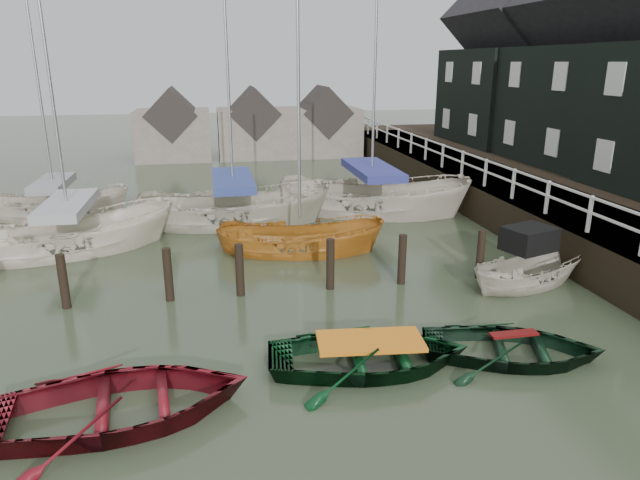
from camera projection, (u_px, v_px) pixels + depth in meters
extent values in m
plane|color=#2E3924|center=(304.00, 344.00, 12.36)|extent=(120.00, 120.00, 0.00)
cube|color=black|center=(496.00, 177.00, 23.02)|extent=(3.00, 32.00, 0.20)
cube|color=silver|center=(463.00, 152.00, 22.43)|extent=(0.06, 32.00, 0.06)
cube|color=silver|center=(462.00, 162.00, 22.55)|extent=(0.06, 32.00, 0.06)
cube|color=black|center=(612.00, 205.00, 24.42)|extent=(14.00, 38.00, 1.50)
cube|color=black|center=(595.00, 106.00, 25.10)|extent=(6.00, 7.00, 5.00)
cube|color=black|center=(610.00, 2.00, 23.83)|extent=(6.11, 7.14, 6.11)
cube|color=black|center=(515.00, 97.00, 31.66)|extent=(6.40, 7.00, 5.00)
cube|color=black|center=(523.00, 15.00, 30.39)|extent=(6.52, 7.14, 6.52)
cylinder|color=black|center=(64.00, 289.00, 14.04)|extent=(0.22, 0.22, 1.80)
cylinder|color=black|center=(169.00, 282.00, 14.49)|extent=(0.22, 0.22, 1.80)
cylinder|color=black|center=(240.00, 277.00, 14.81)|extent=(0.22, 0.22, 1.80)
cylinder|color=black|center=(330.00, 271.00, 15.24)|extent=(0.22, 0.22, 1.80)
cylinder|color=black|center=(402.00, 266.00, 15.60)|extent=(0.22, 0.22, 1.80)
cylinder|color=black|center=(480.00, 261.00, 16.01)|extent=(0.22, 0.22, 1.80)
cube|color=#665B51|center=(174.00, 135.00, 35.56)|extent=(4.50, 4.00, 3.00)
cube|color=#282321|center=(172.00, 113.00, 35.18)|extent=(3.18, 4.08, 3.18)
cube|color=#665B51|center=(254.00, 133.00, 36.46)|extent=(4.50, 4.00, 3.00)
cube|color=#282321|center=(253.00, 112.00, 36.07)|extent=(3.18, 4.08, 3.18)
cube|color=#665B51|center=(323.00, 131.00, 37.27)|extent=(4.50, 4.00, 3.00)
cube|color=#282321|center=(323.00, 111.00, 36.88)|extent=(3.18, 4.08, 3.18)
imported|color=#5A0C14|center=(121.00, 419.00, 9.76)|extent=(4.78, 3.67, 0.92)
imported|color=black|center=(369.00, 367.00, 11.42)|extent=(4.29, 3.26, 0.83)
imported|color=black|center=(511.00, 358.00, 11.77)|extent=(4.29, 3.64, 0.75)
imported|color=beige|center=(528.00, 284.00, 15.70)|extent=(4.13, 2.61, 1.49)
cube|color=black|center=(529.00, 239.00, 15.52)|extent=(1.55, 1.36, 0.65)
imported|color=silver|center=(73.00, 251.00, 18.43)|extent=(7.03, 4.33, 2.55)
cylinder|color=#B2B2B7|center=(49.00, 74.00, 16.79)|extent=(0.10, 0.10, 8.21)
cube|color=#99999E|center=(67.00, 205.00, 17.98)|extent=(3.85, 2.34, 0.30)
imported|color=beige|center=(235.00, 224.00, 21.53)|extent=(7.46, 3.25, 2.81)
cylinder|color=#B2B2B7|center=(226.00, 43.00, 19.59)|extent=(0.10, 0.10, 9.87)
cube|color=navy|center=(233.00, 180.00, 21.03)|extent=(4.10, 1.74, 0.30)
imported|color=#B66E22|center=(300.00, 251.00, 18.39)|extent=(5.65, 3.03, 2.07)
cylinder|color=#B2B2B7|center=(298.00, 85.00, 16.84)|extent=(0.10, 0.10, 8.11)
imported|color=beige|center=(371.00, 213.00, 23.09)|extent=(8.27, 5.71, 2.99)
cylinder|color=#B2B2B7|center=(376.00, 46.00, 21.18)|extent=(0.10, 0.10, 9.53)
cube|color=navy|center=(372.00, 170.00, 22.56)|extent=(4.53, 3.09, 0.30)
imported|color=beige|center=(57.00, 217.00, 22.55)|extent=(5.81, 2.46, 2.20)
cylinder|color=#B2B2B7|center=(40.00, 95.00, 21.15)|extent=(0.10, 0.10, 6.91)
cube|color=gray|center=(52.00, 183.00, 22.15)|extent=(3.19, 1.32, 0.30)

